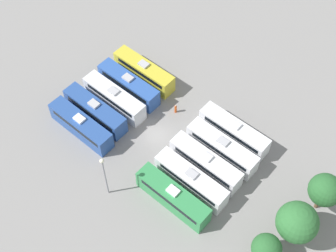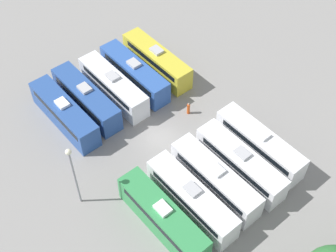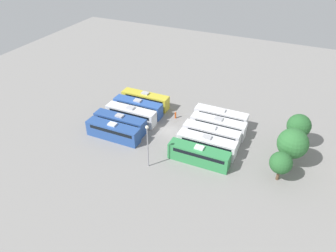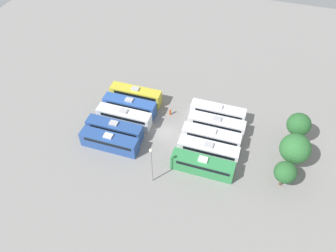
{
  "view_description": "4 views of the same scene",
  "coord_description": "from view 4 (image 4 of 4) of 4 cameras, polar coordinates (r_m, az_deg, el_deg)",
  "views": [
    {
      "loc": [
        29.07,
        27.38,
        57.63
      ],
      "look_at": [
        -1.43,
        0.98,
        1.66
      ],
      "focal_mm": 50.0,
      "sensor_mm": 36.0,
      "label": 1
    },
    {
      "loc": [
        21.32,
        26.95,
        41.64
      ],
      "look_at": [
        -0.23,
        1.37,
        3.07
      ],
      "focal_mm": 50.0,
      "sensor_mm": 36.0,
      "label": 2
    },
    {
      "loc": [
        50.68,
        23.08,
        37.93
      ],
      "look_at": [
        0.65,
        0.19,
        1.62
      ],
      "focal_mm": 35.0,
      "sensor_mm": 36.0,
      "label": 3
    },
    {
      "loc": [
        41.87,
        13.94,
        47.93
      ],
      "look_at": [
        0.4,
        0.64,
        2.46
      ],
      "focal_mm": 35.0,
      "sensor_mm": 36.0,
      "label": 4
    }
  ],
  "objects": [
    {
      "name": "ground_plane",
      "position": [
        65.15,
        -0.43,
        -1.13
      ],
      "size": [
        130.67,
        130.67,
        0.0
      ],
      "primitive_type": "plane",
      "color": "gray"
    },
    {
      "name": "tree_1",
      "position": [
        60.46,
        21.27,
        -3.69
      ],
      "size": [
        5.3,
        5.3,
        7.3
      ],
      "color": "brown",
      "rests_on": "ground_plane"
    },
    {
      "name": "bus_4",
      "position": [
        62.23,
        -10.16,
        -2.67
      ],
      "size": [
        2.61,
        11.13,
        3.5
      ],
      "color": "#284C93",
      "rests_on": "ground_plane"
    },
    {
      "name": "bus_2",
      "position": [
        66.38,
        -7.63,
        1.62
      ],
      "size": [
        2.61,
        11.13,
        3.5
      ],
      "color": "silver",
      "rests_on": "ground_plane"
    },
    {
      "name": "bus_5",
      "position": [
        67.45,
        8.67,
        2.35
      ],
      "size": [
        2.61,
        11.13,
        3.5
      ],
      "color": "white",
      "rests_on": "ground_plane"
    },
    {
      "name": "tree_0",
      "position": [
        64.79,
        21.82,
        0.22
      ],
      "size": [
        4.39,
        4.39,
        6.89
      ],
      "color": "brown",
      "rests_on": "ground_plane"
    },
    {
      "name": "bus_1",
      "position": [
        68.62,
        -6.66,
        3.54
      ],
      "size": [
        2.61,
        11.13,
        3.5
      ],
      "color": "#2D56A8",
      "rests_on": "ground_plane"
    },
    {
      "name": "tree_2",
      "position": [
        58.01,
        19.75,
        -7.61
      ],
      "size": [
        3.76,
        3.76,
        5.44
      ],
      "color": "brown",
      "rests_on": "ground_plane"
    },
    {
      "name": "worker_person",
      "position": [
        68.16,
        0.37,
        2.48
      ],
      "size": [
        0.36,
        0.36,
        1.71
      ],
      "color": "#CC4C19",
      "rests_on": "ground_plane"
    },
    {
      "name": "bus_6",
      "position": [
        64.95,
        8.43,
        0.25
      ],
      "size": [
        2.61,
        11.13,
        3.5
      ],
      "color": "white",
      "rests_on": "ground_plane"
    },
    {
      "name": "bus_8",
      "position": [
        60.32,
        7.03,
        -4.24
      ],
      "size": [
        2.61,
        11.13,
        3.5
      ],
      "color": "white",
      "rests_on": "ground_plane"
    },
    {
      "name": "light_pole",
      "position": [
        53.45,
        -2.91,
        -5.99
      ],
      "size": [
        0.6,
        0.6,
        8.56
      ],
      "color": "gray",
      "rests_on": "ground_plane"
    },
    {
      "name": "bus_7",
      "position": [
        62.58,
        7.57,
        -1.89
      ],
      "size": [
        2.61,
        11.13,
        3.5
      ],
      "color": "silver",
      "rests_on": "ground_plane"
    },
    {
      "name": "bus_9",
      "position": [
        58.13,
        6.04,
        -6.77
      ],
      "size": [
        2.61,
        11.13,
        3.5
      ],
      "color": "#338C4C",
      "rests_on": "ground_plane"
    },
    {
      "name": "bus_3",
      "position": [
        64.28,
        -9.26,
        -0.5
      ],
      "size": [
        2.61,
        11.13,
        3.5
      ],
      "color": "#284C93",
      "rests_on": "ground_plane"
    },
    {
      "name": "bus_0",
      "position": [
        71.16,
        -5.6,
        5.49
      ],
      "size": [
        2.61,
        11.13,
        3.5
      ],
      "color": "gold",
      "rests_on": "ground_plane"
    }
  ]
}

